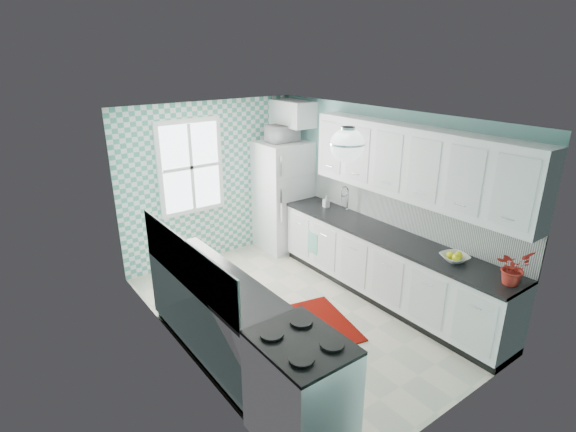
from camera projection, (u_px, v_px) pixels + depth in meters
floor at (296, 313)px, 5.84m from camera, size 3.00×4.40×0.02m
ceiling at (298, 117)px, 4.96m from camera, size 3.00×4.40×0.02m
wall_back at (211, 182)px, 7.06m from camera, size 3.00×0.02×2.50m
wall_front at (459, 300)px, 3.74m from camera, size 3.00×0.02×2.50m
wall_left at (179, 255)px, 4.56m from camera, size 0.02×4.40×2.50m
wall_right at (383, 199)px, 6.24m from camera, size 0.02×4.40×2.50m
accent_wall at (212, 182)px, 7.05m from camera, size 3.00×0.01×2.50m
window at (191, 167)px, 6.73m from camera, size 1.04×0.05×1.44m
backsplash_right at (404, 211)px, 5.95m from camera, size 0.02×3.60×0.51m
backsplash_left at (185, 262)px, 4.53m from camera, size 0.02×2.15×0.51m
upper_cabinets_right at (414, 164)px, 5.47m from camera, size 0.33×3.20×0.90m
upper_cabinet_fridge at (292, 113)px, 7.15m from camera, size 0.40×0.74×0.40m
ceiling_light at (347, 145)px, 4.42m from camera, size 0.34×0.34×0.35m
base_cabinets_right at (385, 267)px, 6.05m from camera, size 0.60×3.60×0.90m
countertop_right at (387, 235)px, 5.88m from camera, size 0.63×3.60×0.04m
base_cabinets_left at (215, 316)px, 4.95m from camera, size 0.60×2.15×0.90m
countertop_left at (213, 277)px, 4.80m from camera, size 0.63×2.15×0.04m
fridge at (283, 196)px, 7.51m from camera, size 0.79×0.78×1.82m
stove at (301, 390)px, 3.77m from camera, size 0.66×0.83×1.00m
sink at (340, 214)px, 6.58m from camera, size 0.43×0.36×0.53m
rug at (318, 324)px, 5.57m from camera, size 0.98×1.22×0.02m
dish_towel at (313, 243)px, 6.73m from camera, size 0.08×0.21×0.32m
fruit_bowl at (455, 258)px, 5.12m from camera, size 0.37×0.37×0.08m
potted_plant at (513, 267)px, 4.57m from camera, size 0.36×0.32×0.37m
soap_bottle at (326, 201)px, 6.84m from camera, size 0.09×0.10×0.18m
microwave at (282, 133)px, 7.15m from camera, size 0.51×0.36×0.27m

